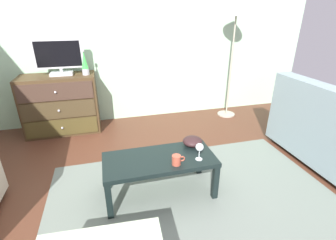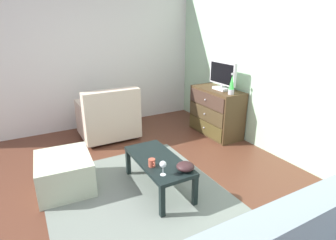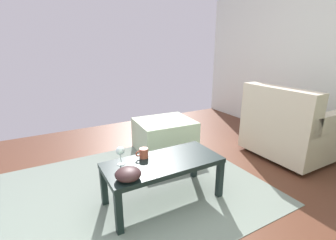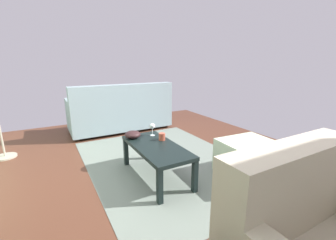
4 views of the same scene
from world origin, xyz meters
name	(u,v)px [view 1 (image 1 of 4)]	position (x,y,z in m)	size (l,w,h in m)	color
ground_plane	(170,198)	(0.00, 0.00, -0.03)	(5.63, 4.52, 0.05)	#532D1F
wall_accent_rear	(134,29)	(0.00, 2.02, 1.34)	(5.63, 0.12, 2.67)	#A6CDA9
area_rug	(198,207)	(0.20, -0.20, 0.00)	(2.60, 1.90, 0.01)	slate
dresser	(61,104)	(-1.09, 1.71, 0.40)	(0.96, 0.49, 0.80)	#46331D
tv	(59,57)	(-1.02, 1.73, 1.04)	(0.59, 0.18, 0.46)	silver
lava_lamp	(85,64)	(-0.71, 1.67, 0.95)	(0.09, 0.09, 0.33)	#B7B7BC
coffee_table	(160,163)	(-0.08, 0.08, 0.33)	(0.99, 0.45, 0.38)	black
wine_glass	(200,148)	(0.25, -0.03, 0.50)	(0.07, 0.07, 0.16)	silver
mug	(177,160)	(0.04, -0.05, 0.42)	(0.11, 0.08, 0.08)	#AA4A36
bowl_decorative	(193,141)	(0.28, 0.22, 0.42)	(0.19, 0.19, 0.09)	#301B1D
standing_lamp	(236,21)	(1.42, 1.66, 1.45)	(0.32, 0.32, 1.70)	#A59E8C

